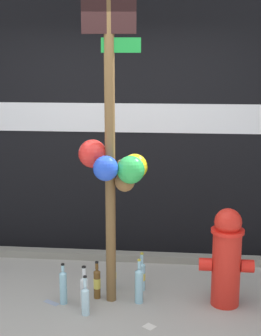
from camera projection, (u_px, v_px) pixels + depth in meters
The scene contains 14 objects.
ground_plane at pixel (91, 329), 4.04m from camera, with size 14.00×14.00×0.00m, color #9E9B93.
building_wall at pixel (118, 113), 5.47m from camera, with size 10.00×0.21×3.10m.
curb_strip at pixel (114, 256), 5.43m from camera, with size 8.00×0.12×0.08m, color gray.
memorial_post at pixel (114, 142), 4.20m from camera, with size 0.59×0.45×2.69m.
fire_hydrant at pixel (227, 257), 4.36m from camera, with size 0.48×0.29×0.88m.
bottle_0 at pixel (142, 275), 4.69m from camera, with size 0.07×0.07×0.37m.
bottle_1 at pixel (85, 300), 4.24m from camera, with size 0.07×0.07×0.35m.
bottle_2 at pixel (63, 286), 4.43m from camera, with size 0.07×0.07×0.38m.
bottle_3 at pixel (139, 285), 4.45m from camera, with size 0.07×0.07×0.41m.
bottle_4 at pixel (84, 291), 4.35m from camera, with size 0.07×0.07×0.39m.
bottle_5 at pixel (112, 275), 4.72m from camera, with size 0.07×0.07×0.33m.
bottle_6 at pixel (97, 283), 4.54m from camera, with size 0.06×0.06×0.35m.
litter_0 at pixel (149, 326), 4.07m from camera, with size 0.08×0.09×0.01m, color silver.
litter_2 at pixel (51, 303), 4.47m from camera, with size 0.15×0.05×0.01m, color #8C99B2.
Camera 1 is at (0.68, -3.62, 2.13)m, focal length 53.61 mm.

